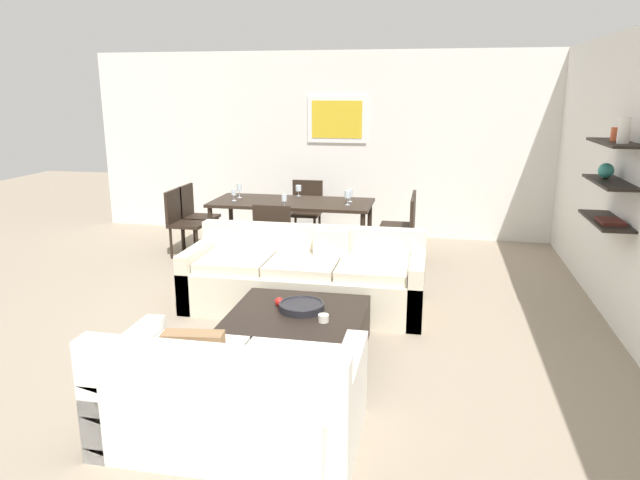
{
  "coord_description": "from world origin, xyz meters",
  "views": [
    {
      "loc": [
        1.31,
        -5.14,
        2.16
      ],
      "look_at": [
        0.26,
        0.2,
        0.75
      ],
      "focal_mm": 32.86,
      "sensor_mm": 36.0,
      "label": 1
    }
  ],
  "objects": [
    {
      "name": "dining_chair_head",
      "position": [
        -0.48,
        2.95,
        0.5
      ],
      "size": [
        0.44,
        0.44,
        0.88
      ],
      "color": "black",
      "rests_on": "ground"
    },
    {
      "name": "dining_chair_right_far",
      "position": [
        0.96,
        2.3,
        0.5
      ],
      "size": [
        0.44,
        0.44,
        0.88
      ],
      "color": "black",
      "rests_on": "ground"
    },
    {
      "name": "back_wall_unit",
      "position": [
        0.29,
        3.53,
        1.35
      ],
      "size": [
        8.4,
        0.09,
        2.7
      ],
      "color": "silver",
      "rests_on": "ground"
    },
    {
      "name": "ground_plane",
      "position": [
        0.0,
        0.0,
        0.0
      ],
      "size": [
        18.0,
        18.0,
        0.0
      ],
      "primitive_type": "plane",
      "color": "gray"
    },
    {
      "name": "decorative_bowl",
      "position": [
        0.29,
        -0.71,
        0.41
      ],
      "size": [
        0.38,
        0.38,
        0.06
      ],
      "color": "black",
      "rests_on": "coffee_table"
    },
    {
      "name": "wine_glass_left_near",
      "position": [
        -1.23,
        1.99,
        0.85
      ],
      "size": [
        0.06,
        0.06,
        0.15
      ],
      "color": "silver",
      "rests_on": "dining_table"
    },
    {
      "name": "wine_glass_left_far",
      "position": [
        -1.23,
        2.21,
        0.89
      ],
      "size": [
        0.07,
        0.07,
        0.19
      ],
      "color": "silver",
      "rests_on": "dining_table"
    },
    {
      "name": "dining_chair_right_near",
      "position": [
        0.96,
        1.9,
        0.5
      ],
      "size": [
        0.44,
        0.44,
        0.88
      ],
      "color": "black",
      "rests_on": "ground"
    },
    {
      "name": "wine_glass_right_near",
      "position": [
        0.26,
        1.99,
        0.88
      ],
      "size": [
        0.08,
        0.08,
        0.18
      ],
      "color": "silver",
      "rests_on": "dining_table"
    },
    {
      "name": "coffee_table",
      "position": [
        0.26,
        -0.77,
        0.19
      ],
      "size": [
        1.1,
        1.06,
        0.38
      ],
      "color": "black",
      "rests_on": "ground"
    },
    {
      "name": "sofa_beige",
      "position": [
        0.09,
        0.34,
        0.29
      ],
      "size": [
        2.37,
        0.9,
        0.78
      ],
      "color": "beige",
      "rests_on": "ground"
    },
    {
      "name": "right_wall_shelf_unit",
      "position": [
        3.03,
        0.6,
        1.35
      ],
      "size": [
        0.34,
        8.2,
        2.7
      ],
      "color": "silver",
      "rests_on": "ground"
    },
    {
      "name": "dining_chair_left_near",
      "position": [
        -1.92,
        1.9,
        0.5
      ],
      "size": [
        0.44,
        0.44,
        0.88
      ],
      "color": "black",
      "rests_on": "ground"
    },
    {
      "name": "loveseat_white",
      "position": [
        0.14,
        -2.03,
        0.29
      ],
      "size": [
        1.58,
        0.9,
        0.78
      ],
      "color": "white",
      "rests_on": "ground"
    },
    {
      "name": "wine_glass_foot",
      "position": [
        -0.48,
        1.72,
        0.86
      ],
      "size": [
        0.06,
        0.06,
        0.16
      ],
      "color": "silver",
      "rests_on": "dining_table"
    },
    {
      "name": "candle_jar",
      "position": [
        0.51,
        -0.92,
        0.41
      ],
      "size": [
        0.09,
        0.09,
        0.06
      ],
      "primitive_type": "cylinder",
      "color": "silver",
      "rests_on": "coffee_table"
    },
    {
      "name": "wine_glass_right_far",
      "position": [
        0.26,
        2.21,
        0.86
      ],
      "size": [
        0.07,
        0.07,
        0.17
      ],
      "color": "silver",
      "rests_on": "dining_table"
    },
    {
      "name": "wine_glass_head",
      "position": [
        -0.48,
        2.48,
        0.85
      ],
      "size": [
        0.07,
        0.07,
        0.15
      ],
      "color": "silver",
      "rests_on": "dining_table"
    },
    {
      "name": "apple_on_coffee_table",
      "position": [
        0.08,
        -0.65,
        0.42
      ],
      "size": [
        0.08,
        0.08,
        0.08
      ],
      "primitive_type": "sphere",
      "color": "red",
      "rests_on": "coffee_table"
    },
    {
      "name": "dining_chair_left_far",
      "position": [
        -1.92,
        2.3,
        0.5
      ],
      "size": [
        0.44,
        0.44,
        0.88
      ],
      "color": "black",
      "rests_on": "ground"
    },
    {
      "name": "dining_table",
      "position": [
        -0.48,
        2.1,
        0.68
      ],
      "size": [
        2.07,
        0.89,
        0.75
      ],
      "color": "black",
      "rests_on": "ground"
    },
    {
      "name": "dining_chair_foot",
      "position": [
        -0.48,
        1.25,
        0.5
      ],
      "size": [
        0.44,
        0.44,
        0.88
      ],
      "color": "black",
      "rests_on": "ground"
    }
  ]
}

